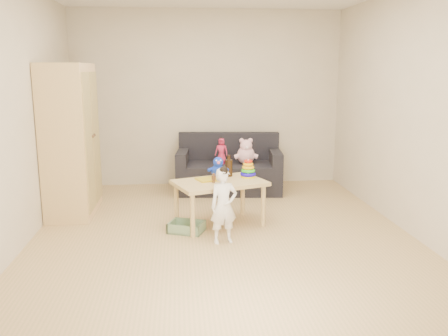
{
  "coord_description": "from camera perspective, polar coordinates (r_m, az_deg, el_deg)",
  "views": [
    {
      "loc": [
        -0.45,
        -4.92,
        1.73
      ],
      "look_at": [
        0.05,
        0.25,
        0.65
      ],
      "focal_mm": 38.0,
      "sensor_mm": 36.0,
      "label": 1
    }
  ],
  "objects": [
    {
      "name": "toddler",
      "position": [
        4.78,
        -0.04,
        -4.71
      ],
      "size": [
        0.31,
        0.24,
        0.75
      ],
      "primitive_type": "imported",
      "rotation": [
        0.0,
        0.0,
        0.22
      ],
      "color": "white",
      "rests_on": "ground"
    },
    {
      "name": "doll",
      "position": [
        6.71,
        -0.31,
        2.03
      ],
      "size": [
        0.21,
        0.17,
        0.36
      ],
      "primitive_type": "imported",
      "rotation": [
        0.0,
        0.0,
        -0.29
      ],
      "color": "#D62850",
      "rests_on": "sofa"
    },
    {
      "name": "sofa",
      "position": [
        6.82,
        0.6,
        -1.13
      ],
      "size": [
        1.54,
        0.87,
        0.41
      ],
      "primitive_type": "cube",
      "rotation": [
        0.0,
        0.0,
        -0.1
      ],
      "color": "black",
      "rests_on": "ground"
    },
    {
      "name": "wardrobe",
      "position": [
        5.97,
        -17.97,
        3.21
      ],
      "size": [
        0.5,
        1.0,
        1.8
      ],
      "primitive_type": "cube",
      "color": "#EBB981",
      "rests_on": "ground"
    },
    {
      "name": "ring_stacker",
      "position": [
        5.45,
        2.92,
        -0.28
      ],
      "size": [
        0.18,
        0.18,
        0.21
      ],
      "color": "#FFF10D",
      "rests_on": "play_table"
    },
    {
      "name": "room",
      "position": [
        4.96,
        -0.3,
        6.77
      ],
      "size": [
        4.5,
        4.5,
        4.5
      ],
      "color": "tan",
      "rests_on": "ground"
    },
    {
      "name": "play_table",
      "position": [
        5.34,
        -0.55,
        -4.26
      ],
      "size": [
        1.13,
        0.91,
        0.51
      ],
      "primitive_type": "cube",
      "rotation": [
        0.0,
        0.0,
        0.35
      ],
      "color": "tan",
      "rests_on": "ground"
    },
    {
      "name": "storage_bin",
      "position": [
        5.2,
        -4.53,
        -7.07
      ],
      "size": [
        0.44,
        0.39,
        0.11
      ],
      "primitive_type": null,
      "rotation": [
        0.0,
        0.0,
        -0.37
      ],
      "color": "gray",
      "rests_on": "ground"
    },
    {
      "name": "brown_bottle",
      "position": [
        5.5,
        0.58,
        0.1
      ],
      "size": [
        0.09,
        0.09,
        0.25
      ],
      "color": "black",
      "rests_on": "play_table"
    },
    {
      "name": "yellow_book",
      "position": [
        5.32,
        -2.05,
        -1.38
      ],
      "size": [
        0.28,
        0.28,
        0.02
      ],
      "primitive_type": "cube",
      "rotation": [
        0.0,
        0.0,
        0.37
      ],
      "color": "gold",
      "rests_on": "play_table"
    },
    {
      "name": "wooden_figure",
      "position": [
        5.18,
        -1.26,
        -1.21
      ],
      "size": [
        0.06,
        0.05,
        0.11
      ],
      "primitive_type": null,
      "rotation": [
        0.0,
        0.0,
        0.49
      ],
      "color": "brown",
      "rests_on": "play_table"
    },
    {
      "name": "pink_bear",
      "position": [
        6.74,
        2.65,
        1.82
      ],
      "size": [
        0.3,
        0.26,
        0.31
      ],
      "primitive_type": null,
      "rotation": [
        0.0,
        0.0,
        -0.13
      ],
      "color": "#FFBBCA",
      "rests_on": "sofa"
    },
    {
      "name": "blue_plush",
      "position": [
        5.44,
        -0.72,
        0.14
      ],
      "size": [
        0.25,
        0.23,
        0.24
      ],
      "primitive_type": null,
      "rotation": [
        0.0,
        0.0,
        0.42
      ],
      "color": "blue",
      "rests_on": "play_table"
    }
  ]
}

